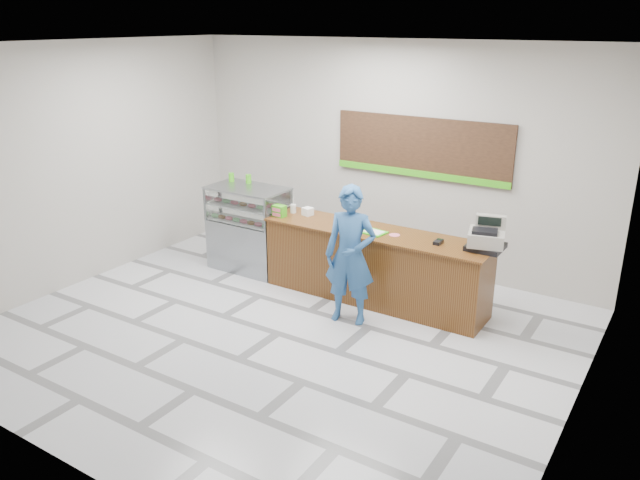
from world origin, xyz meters
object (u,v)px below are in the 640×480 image
Objects in this scene: display_case at (249,228)px; sales_counter at (374,266)px; serving_tray at (373,232)px; customer at (350,255)px; cash_register at (487,237)px.

sales_counter is at bearing 0.01° from display_case.
display_case is 2.25m from serving_tray.
customer is (2.24, -0.73, 0.24)m from display_case.
cash_register reaches higher than display_case.
customer is (-1.48, -0.85, -0.27)m from cash_register.
customer reaches higher than cash_register.
customer is at bearing -88.09° from sales_counter.
customer reaches higher than sales_counter.
cash_register is 1.43× the size of serving_tray.
display_case is 2.40× the size of cash_register.
sales_counter is 0.83m from customer.
display_case is (-2.22, -0.00, 0.16)m from sales_counter.
cash_register reaches higher than serving_tray.
customer is at bearing -17.94° from display_case.
serving_tray is at bearing -2.14° from display_case.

